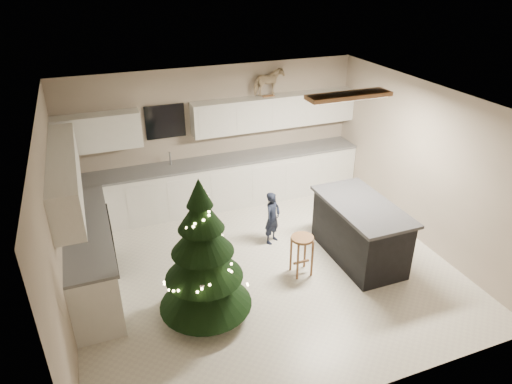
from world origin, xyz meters
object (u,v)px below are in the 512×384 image
(christmas_tree, at_px, (204,263))
(bar_stool, at_px, (302,246))
(island, at_px, (360,231))
(rocking_horse, at_px, (268,82))
(toddler, at_px, (272,218))

(christmas_tree, bearing_deg, bar_stool, 12.86)
(island, distance_m, christmas_tree, 2.66)
(island, height_order, bar_stool, island)
(island, bearing_deg, rocking_horse, 100.88)
(bar_stool, distance_m, rocking_horse, 3.22)
(christmas_tree, bearing_deg, island, 9.17)
(island, xyz_separation_m, toddler, (-1.10, 0.89, -0.02))
(bar_stool, height_order, toddler, toddler)
(island, height_order, toddler, island)
(bar_stool, xyz_separation_m, toddler, (-0.07, 0.95, -0.02))
(christmas_tree, xyz_separation_m, toddler, (1.51, 1.31, -0.37))
(christmas_tree, bearing_deg, rocking_horse, 54.83)
(christmas_tree, relative_size, toddler, 2.21)
(island, xyz_separation_m, rocking_horse, (-0.49, 2.57, 1.78))
(bar_stool, distance_m, toddler, 0.95)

